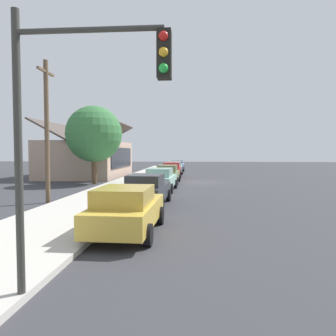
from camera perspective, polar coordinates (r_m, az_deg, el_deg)
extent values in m
plane|color=#38383D|center=(28.93, 5.45, -2.53)|extent=(120.00, 120.00, 0.00)
cube|color=beige|center=(29.36, -5.55, -2.29)|extent=(60.00, 4.20, 0.16)
cube|color=gold|center=(10.92, -7.14, -7.90)|extent=(4.66, 1.95, 0.70)
cube|color=gold|center=(10.37, -7.74, -4.95)|extent=(2.26, 1.67, 0.56)
cylinder|color=black|center=(12.57, -9.79, -8.11)|extent=(0.67, 0.24, 0.66)
cylinder|color=black|center=(12.21, -1.34, -8.40)|extent=(0.67, 0.24, 0.66)
cylinder|color=black|center=(9.91, -14.33, -11.15)|extent=(0.67, 0.24, 0.66)
cylinder|color=black|center=(9.45, -3.55, -11.76)|extent=(0.67, 0.24, 0.66)
cube|color=#2D3035|center=(16.50, -3.67, -4.23)|extent=(4.61, 2.05, 0.70)
cube|color=#27292D|center=(15.99, -3.98, -2.18)|extent=(2.25, 1.71, 0.56)
cylinder|color=black|center=(18.09, -5.68, -4.72)|extent=(0.67, 0.25, 0.66)
cylinder|color=black|center=(17.77, 0.10, -4.84)|extent=(0.67, 0.25, 0.66)
cylinder|color=black|center=(15.40, -8.02, -6.07)|extent=(0.67, 0.25, 0.66)
cylinder|color=black|center=(15.02, -1.24, -6.27)|extent=(0.67, 0.25, 0.66)
cube|color=#9ED1BC|center=(22.59, -1.26, -2.30)|extent=(4.94, 1.99, 0.70)
cube|color=#86B1A0|center=(22.06, -1.44, -0.78)|extent=(2.40, 1.66, 0.56)
cylinder|color=black|center=(24.24, -2.82, -2.78)|extent=(0.67, 0.25, 0.66)
cylinder|color=black|center=(24.01, 1.36, -2.83)|extent=(0.67, 0.25, 0.66)
cylinder|color=black|center=(21.29, -4.21, -3.57)|extent=(0.67, 0.25, 0.66)
cylinder|color=black|center=(21.02, 0.55, -3.65)|extent=(0.67, 0.25, 0.66)
cube|color=olive|center=(28.00, -0.01, -1.30)|extent=(4.78, 1.84, 0.70)
cube|color=#61683C|center=(27.49, -0.10, -0.06)|extent=(2.31, 1.59, 0.56)
cylinder|color=black|center=(29.58, -1.43, -1.76)|extent=(0.66, 0.23, 0.66)
cylinder|color=black|center=(29.42, 1.97, -1.78)|extent=(0.66, 0.23, 0.66)
cylinder|color=black|center=(26.67, -2.19, -2.26)|extent=(0.66, 0.23, 0.66)
cylinder|color=black|center=(26.49, 1.58, -2.30)|extent=(0.66, 0.23, 0.66)
cube|color=red|center=(34.29, 0.65, -0.53)|extent=(4.58, 1.98, 0.70)
cube|color=#A9272B|center=(33.80, 0.63, 0.49)|extent=(2.22, 1.68, 0.56)
cylinder|color=black|center=(35.75, -0.74, -0.96)|extent=(0.67, 0.24, 0.66)
cylinder|color=black|center=(35.69, 2.19, -0.96)|extent=(0.67, 0.24, 0.66)
cylinder|color=black|center=(32.96, -1.02, -1.28)|extent=(0.67, 0.24, 0.66)
cylinder|color=black|center=(32.90, 2.16, -1.29)|extent=(0.67, 0.24, 0.66)
cube|color=silver|center=(39.85, 1.19, -0.06)|extent=(4.87, 2.00, 0.70)
cube|color=beige|center=(39.34, 1.19, 0.82)|extent=(2.37, 1.66, 0.56)
cylinder|color=black|center=(41.36, -0.01, -0.44)|extent=(0.67, 0.25, 0.66)
cylinder|color=black|center=(41.35, 2.43, -0.44)|extent=(0.67, 0.25, 0.66)
cylinder|color=black|center=(38.40, -0.14, -0.69)|extent=(0.67, 0.25, 0.66)
cylinder|color=black|center=(38.39, 2.49, -0.70)|extent=(0.67, 0.25, 0.66)
cube|color=#8CB7E0|center=(45.95, 1.65, 0.33)|extent=(4.46, 1.86, 0.70)
cube|color=#779CBE|center=(45.48, 1.63, 1.10)|extent=(2.16, 1.61, 0.56)
cylinder|color=black|center=(47.37, 0.62, -0.02)|extent=(0.66, 0.23, 0.66)
cylinder|color=black|center=(47.32, 2.78, -0.02)|extent=(0.66, 0.23, 0.66)
cylinder|color=black|center=(44.63, 0.45, -0.19)|extent=(0.66, 0.23, 0.66)
cylinder|color=black|center=(44.57, 2.74, -0.20)|extent=(0.66, 0.23, 0.66)
cube|color=tan|center=(36.44, -13.93, 1.51)|extent=(11.74, 7.44, 3.80)
cube|color=black|center=(35.43, -8.15, 1.83)|extent=(9.39, 0.08, 2.13)
cube|color=#514742|center=(35.95, -11.15, 6.13)|extent=(12.34, 4.01, 2.24)
cube|color=#514742|center=(37.12, -16.72, 5.96)|extent=(12.34, 4.01, 2.24)
cylinder|color=brown|center=(27.84, -12.93, 0.22)|extent=(0.44, 0.44, 2.93)
sphere|color=#38753D|center=(27.86, -12.99, 5.90)|extent=(4.71, 4.71, 4.71)
cylinder|color=#383833|center=(6.29, -24.95, 1.54)|extent=(0.14, 0.14, 5.20)
cylinder|color=#383833|center=(6.13, -13.89, 22.65)|extent=(0.10, 2.60, 0.10)
cube|color=black|center=(5.74, -0.66, 19.40)|extent=(0.28, 0.24, 0.80)
sphere|color=red|center=(5.68, -0.81, 22.34)|extent=(0.16, 0.16, 0.16)
sphere|color=yellow|center=(5.60, -0.80, 19.84)|extent=(0.16, 0.16, 0.16)
sphere|color=green|center=(5.53, -0.80, 17.26)|extent=(0.16, 0.16, 0.16)
cylinder|color=brown|center=(18.21, -20.65, 5.94)|extent=(0.24, 0.24, 7.50)
cube|color=brown|center=(18.65, -20.83, 15.65)|extent=(1.80, 0.12, 0.12)
cylinder|color=red|center=(23.31, -4.68, -2.75)|extent=(0.22, 0.22, 0.55)
sphere|color=red|center=(23.28, -4.68, -1.91)|extent=(0.18, 0.18, 0.18)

